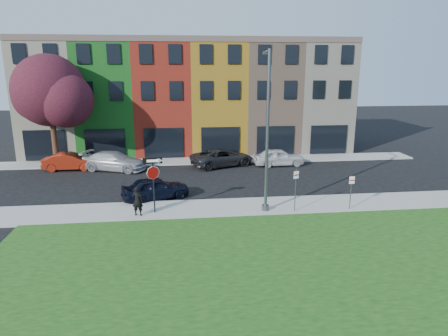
{
  "coord_description": "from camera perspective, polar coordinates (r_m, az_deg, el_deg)",
  "views": [
    {
      "loc": [
        -3.61,
        -18.67,
        8.05
      ],
      "look_at": [
        -1.05,
        4.0,
        2.19
      ],
      "focal_mm": 32.0,
      "sensor_mm": 36.0,
      "label": 1
    }
  ],
  "objects": [
    {
      "name": "sidewalk_near",
      "position": [
        23.77,
        7.63,
        -5.38
      ],
      "size": [
        40.0,
        3.0,
        0.12
      ],
      "primitive_type": "cube",
      "color": "gray",
      "rests_on": "ground"
    },
    {
      "name": "stop_sign",
      "position": [
        22.04,
        -10.09,
        -0.83
      ],
      "size": [
        1.05,
        0.15,
        3.13
      ],
      "rotation": [
        0.0,
        0.0,
        0.11
      ],
      "color": "black",
      "rests_on": "sidewalk_near"
    },
    {
      "name": "parked_car_white",
      "position": [
        33.39,
        7.84,
        1.56
      ],
      "size": [
        2.13,
        4.35,
        1.42
      ],
      "primitive_type": "imported",
      "rotation": [
        0.0,
        0.0,
        1.63
      ],
      "color": "silver",
      "rests_on": "ground"
    },
    {
      "name": "parked_car_dark",
      "position": [
        32.91,
        -0.24,
        1.54
      ],
      "size": [
        5.83,
        6.8,
        1.45
      ],
      "primitive_type": "imported",
      "rotation": [
        0.0,
        0.0,
        1.93
      ],
      "color": "black",
      "rests_on": "ground"
    },
    {
      "name": "parked_car_silver",
      "position": [
        32.72,
        -15.42,
        0.96
      ],
      "size": [
        5.21,
        6.37,
        1.48
      ],
      "primitive_type": "imported",
      "rotation": [
        0.0,
        0.0,
        1.24
      ],
      "color": "#A8A8AD",
      "rests_on": "ground"
    },
    {
      "name": "sedan_near",
      "position": [
        25.09,
        -9.75,
        -2.85
      ],
      "size": [
        4.37,
        5.21,
        1.4
      ],
      "primitive_type": "imported",
      "rotation": [
        0.0,
        0.0,
        1.93
      ],
      "color": "black",
      "rests_on": "ground"
    },
    {
      "name": "parking_sign_b",
      "position": [
        23.63,
        17.71,
        -2.71
      ],
      "size": [
        0.32,
        0.09,
        1.99
      ],
      "rotation": [
        0.0,
        0.0,
        0.06
      ],
      "color": "#4E5154",
      "rests_on": "sidewalk_near"
    },
    {
      "name": "tree_purple",
      "position": [
        34.43,
        -23.47,
        9.89
      ],
      "size": [
        6.71,
        5.87,
        8.86
      ],
      "color": "#321F10",
      "rests_on": "sidewalk_far"
    },
    {
      "name": "rowhouse_block",
      "position": [
        39.99,
        -4.91,
        9.96
      ],
      "size": [
        30.0,
        10.12,
        10.0
      ],
      "color": "beige",
      "rests_on": "ground"
    },
    {
      "name": "sidewalk_far",
      "position": [
        34.61,
        -5.27,
        0.99
      ],
      "size": [
        40.0,
        2.4,
        0.12
      ],
      "primitive_type": "cube",
      "color": "gray",
      "rests_on": "ground"
    },
    {
      "name": "parked_car_red",
      "position": [
        33.92,
        -21.1,
        0.88
      ],
      "size": [
        1.46,
        4.17,
        1.37
      ],
      "primitive_type": "imported",
      "rotation": [
        0.0,
        0.0,
        1.57
      ],
      "color": "maroon",
      "rests_on": "ground"
    },
    {
      "name": "parking_sign_a",
      "position": [
        22.45,
        10.21,
        -2.45
      ],
      "size": [
        0.31,
        0.14,
        2.46
      ],
      "rotation": [
        0.0,
        0.0,
        0.33
      ],
      "color": "#4E5154",
      "rests_on": "sidewalk_near"
    },
    {
      "name": "street_lamp",
      "position": [
        21.91,
        6.16,
        5.12
      ],
      "size": [
        0.57,
        2.57,
        8.79
      ],
      "rotation": [
        0.0,
        0.0,
        -0.11
      ],
      "color": "#4E5154",
      "rests_on": "sidewalk_near"
    },
    {
      "name": "man",
      "position": [
        22.2,
        -12.25,
        -4.62
      ],
      "size": [
        0.76,
        0.64,
        1.65
      ],
      "primitive_type": "imported",
      "rotation": [
        0.0,
        0.0,
        2.93
      ],
      "color": "black",
      "rests_on": "sidewalk_near"
    },
    {
      "name": "ground",
      "position": [
        20.65,
        4.19,
        -8.59
      ],
      "size": [
        120.0,
        120.0,
        0.0
      ],
      "primitive_type": "plane",
      "color": "black",
      "rests_on": "ground"
    }
  ]
}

